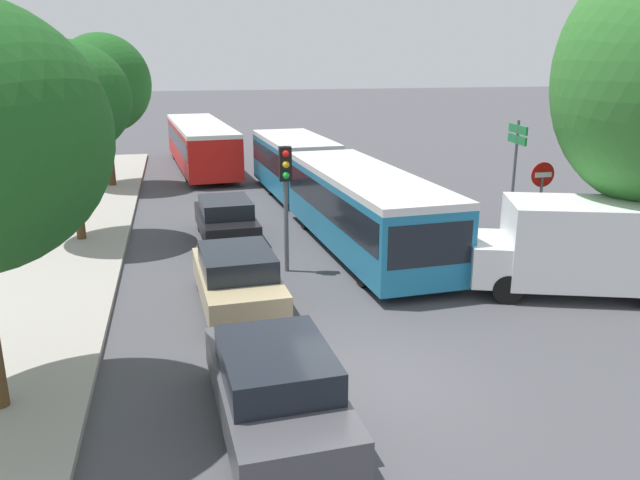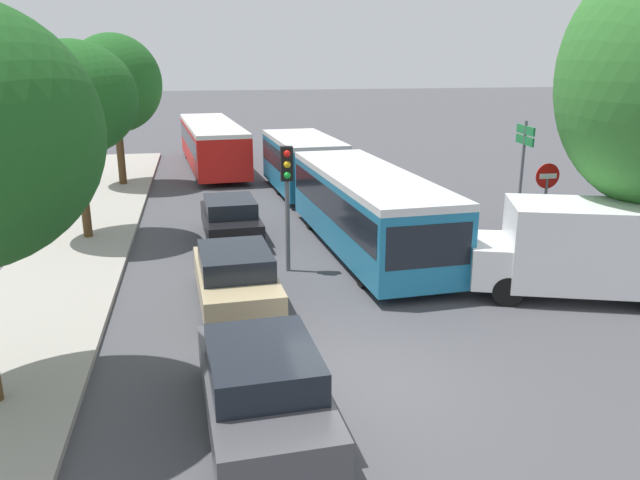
% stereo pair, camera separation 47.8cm
% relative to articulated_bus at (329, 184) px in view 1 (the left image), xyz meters
% --- Properties ---
extents(ground_plane, '(200.00, 200.00, 0.00)m').
position_rel_articulated_bus_xyz_m(ground_plane, '(-1.94, -11.11, -1.38)').
color(ground_plane, '#47474C').
extents(kerb_strip_left, '(3.20, 33.07, 0.14)m').
position_rel_articulated_bus_xyz_m(kerb_strip_left, '(-8.40, 0.42, -1.31)').
color(kerb_strip_left, '#9E998E').
rests_on(kerb_strip_left, ground).
extents(articulated_bus, '(3.33, 16.18, 2.39)m').
position_rel_articulated_bus_xyz_m(articulated_bus, '(0.00, 0.00, 0.00)').
color(articulated_bus, teal).
rests_on(articulated_bus, ground).
extents(city_bus_rear, '(3.28, 11.10, 2.36)m').
position_rel_articulated_bus_xyz_m(city_bus_rear, '(-3.90, 11.96, -0.01)').
color(city_bus_rear, red).
rests_on(city_bus_rear, ground).
extents(queued_car_graphite, '(1.94, 4.19, 1.43)m').
position_rel_articulated_bus_xyz_m(queued_car_graphite, '(-3.84, -12.21, -0.65)').
color(queued_car_graphite, '#47474C').
rests_on(queued_car_graphite, ground).
extents(queued_car_tan, '(1.90, 4.11, 1.40)m').
position_rel_articulated_bus_xyz_m(queued_car_tan, '(-3.93, -7.09, -0.67)').
color(queued_car_tan, tan).
rests_on(queued_car_tan, ground).
extents(queued_car_black, '(1.82, 3.94, 1.34)m').
position_rel_articulated_bus_xyz_m(queued_car_black, '(-3.73, -1.46, -0.70)').
color(queued_car_black, black).
rests_on(queued_car_black, ground).
extents(white_van, '(5.36, 3.47, 2.31)m').
position_rel_articulated_bus_xyz_m(white_van, '(4.34, -8.10, -0.14)').
color(white_van, white).
rests_on(white_van, ground).
extents(traffic_light, '(0.33, 0.37, 3.40)m').
position_rel_articulated_bus_xyz_m(traffic_light, '(-2.38, -4.86, 1.12)').
color(traffic_light, '#56595E').
rests_on(traffic_light, ground).
extents(no_entry_sign, '(0.70, 0.08, 2.82)m').
position_rel_articulated_bus_xyz_m(no_entry_sign, '(4.79, -5.41, 0.50)').
color(no_entry_sign, '#56595E').
rests_on(no_entry_sign, ground).
extents(direction_sign_post, '(0.22, 1.40, 3.60)m').
position_rel_articulated_bus_xyz_m(direction_sign_post, '(6.03, -1.80, 1.18)').
color(direction_sign_post, '#56595E').
rests_on(direction_sign_post, ground).
extents(tree_left_mid, '(3.77, 3.77, 6.14)m').
position_rel_articulated_bus_xyz_m(tree_left_mid, '(-8.11, -0.80, 2.95)').
color(tree_left_mid, '#51381E').
rests_on(tree_left_mid, ground).
extents(tree_left_far, '(4.03, 4.03, 6.60)m').
position_rel_articulated_bus_xyz_m(tree_left_far, '(-8.00, 7.88, 3.12)').
color(tree_left_far, '#51381E').
rests_on(tree_left_far, ground).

